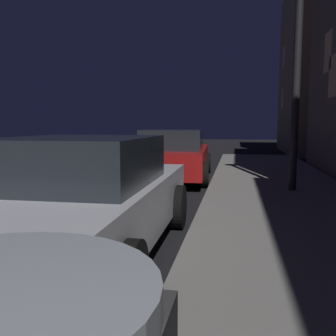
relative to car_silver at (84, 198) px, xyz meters
name	(u,v)px	position (x,y,z in m)	size (l,w,h in m)	color
car_silver	(84,198)	(0.00, 0.00, 0.00)	(2.06, 4.34, 1.43)	#B7B7BF
car_red	(174,155)	(0.00, 6.39, 0.00)	(2.24, 4.68, 1.43)	maroon
street_lamp	(299,16)	(2.99, 4.27, 3.12)	(0.44, 0.44, 5.56)	black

